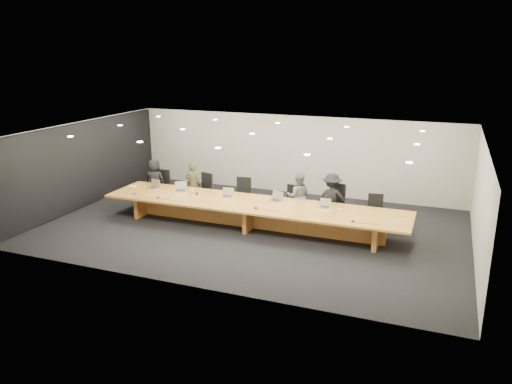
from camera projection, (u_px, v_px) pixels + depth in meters
ground at (252, 227)px, 14.64m from camera, size 12.00×12.00×0.00m
back_wall at (293, 155)px, 17.83m from camera, size 12.00×0.02×2.80m
left_wall_panel at (84, 165)px, 16.33m from camera, size 0.08×7.84×2.74m
conference_table at (252, 210)px, 14.49m from camera, size 9.00×1.80×0.75m
chair_far_left at (161, 186)px, 16.93m from camera, size 0.59×0.59×1.11m
chair_left at (202, 190)px, 16.42m from camera, size 0.73×0.73×1.14m
chair_mid_left at (242, 195)px, 15.87m from camera, size 0.65×0.65×1.12m
chair_mid_right at (290, 201)px, 15.42m from camera, size 0.62×0.62×1.01m
chair_right at (333, 203)px, 14.89m from camera, size 0.78×0.78×1.21m
chair_far_right at (375, 212)px, 14.36m from camera, size 0.62×0.62×1.04m
person_a at (155, 181)px, 16.89m from camera, size 0.76×0.52×1.48m
person_b at (193, 184)px, 16.41m from camera, size 0.57×0.40×1.49m
person_c at (298, 196)px, 15.14m from camera, size 0.83×0.72×1.46m
person_d at (331, 199)px, 14.78m from camera, size 1.08×0.74×1.54m
laptop_a at (153, 184)px, 15.91m from camera, size 0.40×0.33×0.28m
laptop_b at (180, 187)px, 15.60m from camera, size 0.45×0.40×0.29m
laptop_c at (227, 193)px, 14.98m from camera, size 0.38×0.30×0.27m
laptop_d at (275, 196)px, 14.58m from camera, size 0.42×0.35×0.29m
laptop_e at (325, 203)px, 13.98m from camera, size 0.32×0.23×0.25m
water_bottle at (192, 193)px, 15.06m from camera, size 0.09×0.09×0.23m
amber_mug at (197, 193)px, 15.22m from camera, size 0.09×0.09×0.09m
paper_cup_near at (289, 204)px, 14.15m from camera, size 0.10×0.10×0.10m
paper_cup_far at (341, 210)px, 13.62m from camera, size 0.10×0.10×0.10m
notepad at (133, 186)px, 16.18m from camera, size 0.23×0.18×0.01m
lime_gadget at (132, 185)px, 16.20m from camera, size 0.16×0.12×0.02m
av_box at (134, 194)px, 15.31m from camera, size 0.21×0.17×0.03m
mic_left at (158, 197)px, 14.91m from camera, size 0.16×0.16×0.03m
mic_center at (256, 208)px, 13.96m from camera, size 0.13×0.13×0.03m
mic_right at (353, 221)px, 12.88m from camera, size 0.14×0.14×0.03m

